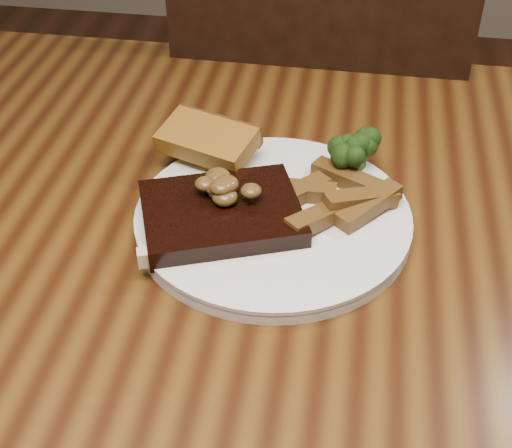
{
  "coord_description": "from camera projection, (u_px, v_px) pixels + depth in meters",
  "views": [
    {
      "loc": [
        0.09,
        -0.5,
        1.21
      ],
      "look_at": [
        0.0,
        0.02,
        0.78
      ],
      "focal_mm": 50.0,
      "sensor_mm": 36.0,
      "label": 1
    }
  ],
  "objects": [
    {
      "name": "steak",
      "position": [
        221.0,
        215.0,
        0.7
      ],
      "size": [
        0.18,
        0.16,
        0.02
      ],
      "primitive_type": "cube",
      "rotation": [
        0.0,
        0.0,
        0.36
      ],
      "color": "black",
      "rests_on": "plate"
    },
    {
      "name": "plate",
      "position": [
        273.0,
        220.0,
        0.72
      ],
      "size": [
        0.34,
        0.34,
        0.01
      ],
      "primitive_type": "cylinder",
      "rotation": [
        0.0,
        0.0,
        0.24
      ],
      "color": "white",
      "rests_on": "dining_table"
    },
    {
      "name": "dining_table",
      "position": [
        249.0,
        325.0,
        0.74
      ],
      "size": [
        1.6,
        0.9,
        0.75
      ],
      "color": "#4B2D0F",
      "rests_on": "ground"
    },
    {
      "name": "broccoli_cluster",
      "position": [
        344.0,
        158.0,
        0.76
      ],
      "size": [
        0.07,
        0.07,
        0.04
      ],
      "primitive_type": null,
      "color": "#18350C",
      "rests_on": "plate"
    },
    {
      "name": "mushroom_pile",
      "position": [
        221.0,
        188.0,
        0.69
      ],
      "size": [
        0.07,
        0.07,
        0.03
      ],
      "primitive_type": null,
      "color": "brown",
      "rests_on": "steak"
    },
    {
      "name": "steak_bone",
      "position": [
        211.0,
        252.0,
        0.66
      ],
      "size": [
        0.13,
        0.06,
        0.02
      ],
      "primitive_type": "cube",
      "rotation": [
        0.0,
        0.0,
        0.36
      ],
      "color": "beige",
      "rests_on": "plate"
    },
    {
      "name": "garlic_bread",
      "position": [
        208.0,
        155.0,
        0.78
      ],
      "size": [
        0.11,
        0.09,
        0.02
      ],
      "primitive_type": "cube",
      "rotation": [
        0.0,
        0.0,
        -0.34
      ],
      "color": "#9B6D1C",
      "rests_on": "plate"
    },
    {
      "name": "potato_wedges",
      "position": [
        342.0,
        204.0,
        0.71
      ],
      "size": [
        0.1,
        0.1,
        0.02
      ],
      "primitive_type": null,
      "color": "brown",
      "rests_on": "plate"
    },
    {
      "name": "chair_far",
      "position": [
        315.0,
        173.0,
        1.26
      ],
      "size": [
        0.42,
        0.42,
        0.88
      ],
      "rotation": [
        0.0,
        0.0,
        3.13
      ],
      "color": "black",
      "rests_on": "ground"
    }
  ]
}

